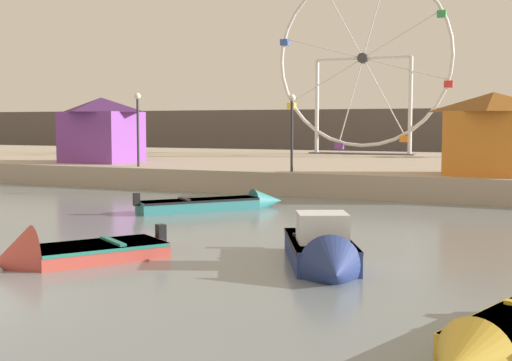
{
  "coord_description": "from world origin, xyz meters",
  "views": [
    {
      "loc": [
        10.02,
        -8.03,
        3.16
      ],
      "look_at": [
        1.05,
        12.2,
        1.29
      ],
      "focal_mm": 47.76,
      "sensor_mm": 36.0,
      "label": 1
    }
  ],
  "objects_px": {
    "promenade_lamp_near": "(138,118)",
    "promenade_lamp_far": "(292,120)",
    "carnival_booth_purple_stall": "(102,129)",
    "carnival_booth_orange_canopy": "(493,132)",
    "motorboat_teal_painted": "(222,203)",
    "motorboat_faded_red": "(61,255)",
    "motorboat_navy_blue": "(324,252)",
    "ferris_wheel_white_frame": "(363,61)",
    "motorboat_mustard_yellow": "(505,340)"
  },
  "relations": [
    {
      "from": "promenade_lamp_near",
      "to": "promenade_lamp_far",
      "type": "relative_size",
      "value": 1.06
    },
    {
      "from": "carnival_booth_purple_stall",
      "to": "carnival_booth_orange_canopy",
      "type": "height_order",
      "value": "carnival_booth_purple_stall"
    },
    {
      "from": "promenade_lamp_near",
      "to": "motorboat_teal_painted",
      "type": "bearing_deg",
      "value": -38.93
    },
    {
      "from": "motorboat_faded_red",
      "to": "motorboat_navy_blue",
      "type": "height_order",
      "value": "motorboat_navy_blue"
    },
    {
      "from": "motorboat_teal_painted",
      "to": "carnival_booth_orange_canopy",
      "type": "height_order",
      "value": "carnival_booth_orange_canopy"
    },
    {
      "from": "motorboat_navy_blue",
      "to": "promenade_lamp_near",
      "type": "xyz_separation_m",
      "value": [
        -14.42,
        14.51,
        3.04
      ]
    },
    {
      "from": "motorboat_teal_painted",
      "to": "carnival_booth_orange_canopy",
      "type": "bearing_deg",
      "value": -9.75
    },
    {
      "from": "motorboat_teal_painted",
      "to": "ferris_wheel_white_frame",
      "type": "height_order",
      "value": "ferris_wheel_white_frame"
    },
    {
      "from": "motorboat_faded_red",
      "to": "carnival_booth_orange_canopy",
      "type": "distance_m",
      "value": 19.33
    },
    {
      "from": "carnival_booth_purple_stall",
      "to": "promenade_lamp_near",
      "type": "height_order",
      "value": "promenade_lamp_near"
    },
    {
      "from": "motorboat_teal_painted",
      "to": "carnival_booth_purple_stall",
      "type": "xyz_separation_m",
      "value": [
        -11.76,
        8.69,
        2.62
      ]
    },
    {
      "from": "motorboat_navy_blue",
      "to": "carnival_booth_orange_canopy",
      "type": "relative_size",
      "value": 1.08
    },
    {
      "from": "ferris_wheel_white_frame",
      "to": "carnival_booth_orange_canopy",
      "type": "relative_size",
      "value": 3.16
    },
    {
      "from": "promenade_lamp_near",
      "to": "carnival_booth_purple_stall",
      "type": "bearing_deg",
      "value": 148.97
    },
    {
      "from": "motorboat_teal_painted",
      "to": "promenade_lamp_far",
      "type": "distance_m",
      "value": 6.86
    },
    {
      "from": "carnival_booth_orange_canopy",
      "to": "promenade_lamp_far",
      "type": "relative_size",
      "value": 1.18
    },
    {
      "from": "motorboat_faded_red",
      "to": "motorboat_teal_painted",
      "type": "bearing_deg",
      "value": -140.51
    },
    {
      "from": "motorboat_faded_red",
      "to": "promenade_lamp_near",
      "type": "distance_m",
      "value": 18.88
    },
    {
      "from": "motorboat_mustard_yellow",
      "to": "carnival_booth_purple_stall",
      "type": "distance_m",
      "value": 30.96
    },
    {
      "from": "motorboat_mustard_yellow",
      "to": "promenade_lamp_near",
      "type": "distance_m",
      "value": 26.56
    },
    {
      "from": "ferris_wheel_white_frame",
      "to": "promenade_lamp_near",
      "type": "relative_size",
      "value": 3.5
    },
    {
      "from": "ferris_wheel_white_frame",
      "to": "carnival_booth_purple_stall",
      "type": "distance_m",
      "value": 19.24
    },
    {
      "from": "motorboat_teal_painted",
      "to": "motorboat_navy_blue",
      "type": "bearing_deg",
      "value": -101.44
    },
    {
      "from": "ferris_wheel_white_frame",
      "to": "motorboat_teal_painted",
      "type": "bearing_deg",
      "value": -86.96
    },
    {
      "from": "motorboat_mustard_yellow",
      "to": "carnival_booth_orange_canopy",
      "type": "bearing_deg",
      "value": -156.05
    },
    {
      "from": "motorboat_teal_painted",
      "to": "promenade_lamp_near",
      "type": "distance_m",
      "value": 10.54
    },
    {
      "from": "motorboat_navy_blue",
      "to": "promenade_lamp_far",
      "type": "distance_m",
      "value": 15.88
    },
    {
      "from": "carnival_booth_orange_canopy",
      "to": "promenade_lamp_far",
      "type": "bearing_deg",
      "value": -168.6
    },
    {
      "from": "carnival_booth_orange_canopy",
      "to": "motorboat_faded_red",
      "type": "bearing_deg",
      "value": -111.5
    },
    {
      "from": "motorboat_mustard_yellow",
      "to": "carnival_booth_purple_stall",
      "type": "relative_size",
      "value": 1.1
    },
    {
      "from": "ferris_wheel_white_frame",
      "to": "carnival_booth_purple_stall",
      "type": "height_order",
      "value": "ferris_wheel_white_frame"
    },
    {
      "from": "motorboat_mustard_yellow",
      "to": "promenade_lamp_far",
      "type": "xyz_separation_m",
      "value": [
        -10.23,
        18.66,
        3.06
      ]
    },
    {
      "from": "motorboat_navy_blue",
      "to": "ferris_wheel_white_frame",
      "type": "xyz_separation_m",
      "value": [
        -7.89,
        32.36,
        7.04
      ]
    },
    {
      "from": "motorboat_teal_painted",
      "to": "promenade_lamp_near",
      "type": "height_order",
      "value": "promenade_lamp_near"
    },
    {
      "from": "carnival_booth_purple_stall",
      "to": "motorboat_mustard_yellow",
      "type": "bearing_deg",
      "value": -42.87
    },
    {
      "from": "motorboat_teal_painted",
      "to": "motorboat_navy_blue",
      "type": "relative_size",
      "value": 1.13
    },
    {
      "from": "promenade_lamp_far",
      "to": "motorboat_teal_painted",
      "type": "bearing_deg",
      "value": -93.65
    },
    {
      "from": "carnival_booth_purple_stall",
      "to": "carnival_booth_orange_canopy",
      "type": "xyz_separation_m",
      "value": [
        20.49,
        -1.22,
        -0.07
      ]
    },
    {
      "from": "promenade_lamp_near",
      "to": "promenade_lamp_far",
      "type": "distance_m",
      "value": 8.21
    },
    {
      "from": "motorboat_mustard_yellow",
      "to": "ferris_wheel_white_frame",
      "type": "bearing_deg",
      "value": -143.5
    },
    {
      "from": "carnival_booth_orange_canopy",
      "to": "promenade_lamp_far",
      "type": "xyz_separation_m",
      "value": [
        -8.33,
        -1.34,
        0.5
      ]
    },
    {
      "from": "ferris_wheel_white_frame",
      "to": "motorboat_navy_blue",
      "type": "bearing_deg",
      "value": -76.3
    },
    {
      "from": "promenade_lamp_far",
      "to": "motorboat_mustard_yellow",
      "type": "bearing_deg",
      "value": -61.27
    },
    {
      "from": "motorboat_navy_blue",
      "to": "promenade_lamp_near",
      "type": "distance_m",
      "value": 20.68
    },
    {
      "from": "motorboat_faded_red",
      "to": "carnival_booth_orange_canopy",
      "type": "relative_size",
      "value": 0.99
    },
    {
      "from": "carnival_booth_orange_canopy",
      "to": "promenade_lamp_near",
      "type": "relative_size",
      "value": 1.11
    },
    {
      "from": "ferris_wheel_white_frame",
      "to": "promenade_lamp_far",
      "type": "relative_size",
      "value": 3.72
    },
    {
      "from": "motorboat_teal_painted",
      "to": "ferris_wheel_white_frame",
      "type": "relative_size",
      "value": 0.39
    },
    {
      "from": "motorboat_teal_painted",
      "to": "motorboat_mustard_yellow",
      "type": "bearing_deg",
      "value": -100.05
    },
    {
      "from": "motorboat_teal_painted",
      "to": "motorboat_navy_blue",
      "type": "distance_m",
      "value": 10.52
    }
  ]
}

